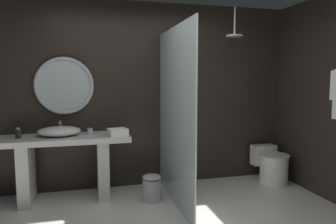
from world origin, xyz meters
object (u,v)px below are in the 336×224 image
rain_shower_head (234,33)px  waste_bin (152,187)px  soap_dispenser (18,134)px  round_wall_mirror (64,86)px  tumbler_cup (90,131)px  toilet (271,166)px  folded_hand_towel (118,132)px  vessel_sink (59,131)px

rain_shower_head → waste_bin: size_ratio=1.15×
soap_dispenser → round_wall_mirror: (0.53, 0.28, 0.57)m
tumbler_cup → toilet: size_ratio=0.13×
toilet → folded_hand_towel: 2.35m
vessel_sink → folded_hand_towel: vessel_sink is taller
toilet → soap_dispenser: bearing=178.8°
rain_shower_head → round_wall_mirror: bearing=170.1°
vessel_sink → round_wall_mirror: 0.62m
tumbler_cup → round_wall_mirror: 0.70m
tumbler_cup → soap_dispenser: size_ratio=0.62×
waste_bin → folded_hand_towel: bearing=161.5°
vessel_sink → toilet: (2.97, -0.12, -0.63)m
vessel_sink → rain_shower_head: bearing=-3.9°
waste_bin → folded_hand_towel: size_ratio=1.53×
vessel_sink → toilet: vessel_sink is taller
soap_dispenser → folded_hand_towel: size_ratio=0.58×
waste_bin → folded_hand_towel: 0.82m
vessel_sink → toilet: size_ratio=0.87×
vessel_sink → waste_bin: 1.37m
tumbler_cup → folded_hand_towel: size_ratio=0.36×
folded_hand_towel → round_wall_mirror: bearing=144.6°
soap_dispenser → waste_bin: size_ratio=0.38×
soap_dispenser → round_wall_mirror: size_ratio=0.17×
soap_dispenser → rain_shower_head: (2.77, -0.11, 1.27)m
round_wall_mirror → waste_bin: round_wall_mirror is taller
round_wall_mirror → folded_hand_towel: 0.98m
round_wall_mirror → toilet: (2.91, -0.35, -1.19)m
tumbler_cup → soap_dispenser: soap_dispenser is taller
vessel_sink → tumbler_cup: size_ratio=6.52×
vessel_sink → round_wall_mirror: round_wall_mirror is taller
round_wall_mirror → rain_shower_head: rain_shower_head is taller
soap_dispenser → round_wall_mirror: bearing=27.8°
round_wall_mirror → folded_hand_towel: (0.65, -0.46, -0.58)m
tumbler_cup → folded_hand_towel: bearing=-35.8°
tumbler_cup → waste_bin: 1.08m
rain_shower_head → waste_bin: rain_shower_head is taller
tumbler_cup → soap_dispenser: 0.84m
round_wall_mirror → rain_shower_head: 2.38m
toilet → folded_hand_towel: size_ratio=2.69×
vessel_sink → folded_hand_towel: 0.75m
vessel_sink → rain_shower_head: rain_shower_head is taller
rain_shower_head → vessel_sink: bearing=176.1°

